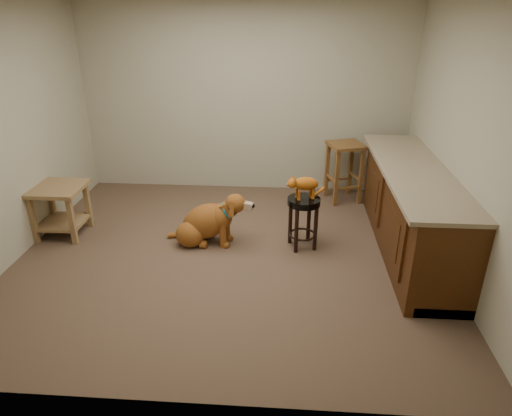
# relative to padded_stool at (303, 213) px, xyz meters

# --- Properties ---
(floor) EXTENTS (4.50, 4.00, 0.01)m
(floor) POSITION_rel_padded_stool_xyz_m (-0.79, -0.26, -0.42)
(floor) COLOR brown
(floor) RESTS_ON ground
(room_shell) EXTENTS (4.54, 4.04, 2.62)m
(room_shell) POSITION_rel_padded_stool_xyz_m (-0.79, -0.26, 1.26)
(room_shell) COLOR #A6A085
(room_shell) RESTS_ON ground
(cabinet_run) EXTENTS (0.70, 2.56, 0.94)m
(cabinet_run) POSITION_rel_padded_stool_xyz_m (1.16, 0.04, 0.02)
(cabinet_run) COLOR #44230C
(cabinet_run) RESTS_ON ground
(padded_stool) EXTENTS (0.38, 0.38, 0.59)m
(padded_stool) POSITION_rel_padded_stool_xyz_m (0.00, 0.00, 0.00)
(padded_stool) COLOR black
(padded_stool) RESTS_ON ground
(wood_stool) EXTENTS (0.54, 0.54, 0.80)m
(wood_stool) POSITION_rel_padded_stool_xyz_m (0.58, 1.36, 0.00)
(wood_stool) COLOR brown
(wood_stool) RESTS_ON ground
(side_table) EXTENTS (0.58, 0.58, 0.60)m
(side_table) POSITION_rel_padded_stool_xyz_m (-2.79, 0.10, -0.02)
(side_table) COLOR olive
(side_table) RESTS_ON ground
(golden_retriever) EXTENTS (1.03, 0.54, 0.66)m
(golden_retriever) POSITION_rel_padded_stool_xyz_m (-1.07, 0.03, -0.17)
(golden_retriever) COLOR brown
(golden_retriever) RESTS_ON ground
(tabby_kitten) EXTENTS (0.43, 0.28, 0.30)m
(tabby_kitten) POSITION_rel_padded_stool_xyz_m (-0.01, -0.00, 0.33)
(tabby_kitten) COLOR #A55010
(tabby_kitten) RESTS_ON padded_stool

